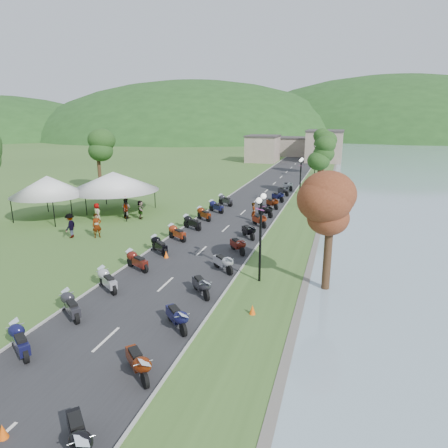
% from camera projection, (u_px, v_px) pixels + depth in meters
% --- Properties ---
extents(road, '(7.00, 120.00, 0.02)m').
position_uv_depth(road, '(256.00, 200.00, 44.78)').
color(road, '#2A2A2C').
rests_on(road, ground).
extents(hills_backdrop, '(360.00, 120.00, 76.00)m').
position_uv_depth(hills_backdrop, '(327.00, 135.00, 192.49)').
color(hills_backdrop, '#285621').
rests_on(hills_backdrop, ground).
extents(far_building, '(18.00, 16.00, 5.00)m').
position_uv_depth(far_building, '(292.00, 147.00, 86.22)').
color(far_building, gray).
rests_on(far_building, ground).
extents(moto_row_left, '(2.60, 40.21, 1.10)m').
position_uv_depth(moto_row_left, '(137.00, 261.00, 24.64)').
color(moto_row_left, '#331411').
rests_on(moto_row_left, ground).
extents(moto_row_right, '(2.60, 48.65, 1.10)m').
position_uv_depth(moto_row_right, '(243.00, 238.00, 29.40)').
color(moto_row_right, '#331411').
rests_on(moto_row_right, ground).
extents(vendor_tent_main, '(5.77, 5.77, 4.00)m').
position_uv_depth(vendor_tent_main, '(114.00, 192.00, 38.88)').
color(vendor_tent_main, silver).
rests_on(vendor_tent_main, ground).
extents(vendor_tent_side, '(4.46, 4.46, 4.00)m').
position_uv_depth(vendor_tent_side, '(49.00, 198.00, 36.40)').
color(vendor_tent_side, silver).
rests_on(vendor_tent_side, ground).
extents(tree_lakeside, '(2.70, 2.70, 7.51)m').
position_uv_depth(tree_lakeside, '(330.00, 223.00, 21.15)').
color(tree_lakeside, '#29531D').
rests_on(tree_lakeside, ground).
extents(pedestrian_a, '(0.86, 0.87, 1.94)m').
position_uv_depth(pedestrian_a, '(98.00, 237.00, 31.29)').
color(pedestrian_a, slate).
rests_on(pedestrian_a, ground).
extents(pedestrian_b, '(0.96, 0.59, 1.89)m').
position_uv_depth(pedestrian_b, '(126.00, 218.00, 37.20)').
color(pedestrian_b, slate).
rests_on(pedestrian_b, ground).
extents(pedestrian_c, '(0.71, 1.31, 1.93)m').
position_uv_depth(pedestrian_c, '(71.00, 238.00, 31.27)').
color(pedestrian_c, slate).
rests_on(pedestrian_c, ground).
extents(traffic_cone_near, '(0.31, 0.31, 0.49)m').
position_uv_depth(traffic_cone_near, '(3.00, 432.00, 11.81)').
color(traffic_cone_near, '#F2590C').
rests_on(traffic_cone_near, ground).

